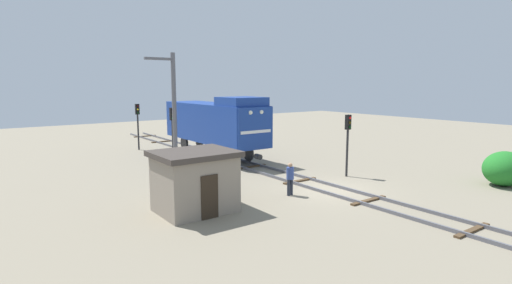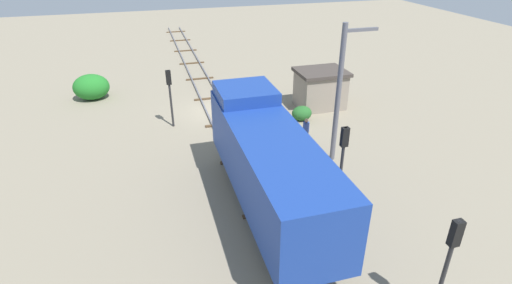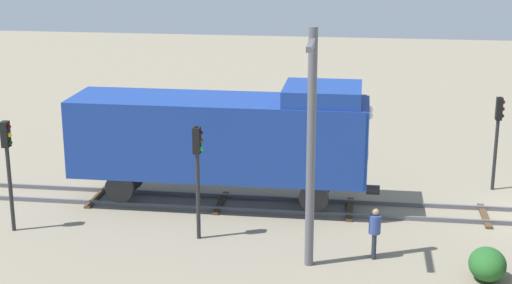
% 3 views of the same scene
% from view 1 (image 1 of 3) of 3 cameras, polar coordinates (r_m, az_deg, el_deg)
% --- Properties ---
extents(ground_plane, '(90.00, 90.00, 0.00)m').
position_cam_1_polar(ground_plane, '(21.94, 10.67, -6.82)').
color(ground_plane, gray).
extents(railway_track, '(2.40, 59.30, 0.16)m').
position_cam_1_polar(railway_track, '(21.92, 10.67, -6.64)').
color(railway_track, '#595960').
rests_on(railway_track, ground).
extents(locomotive, '(2.90, 11.60, 4.60)m').
position_cam_1_polar(locomotive, '(30.94, -5.89, 2.91)').
color(locomotive, navy).
rests_on(locomotive, railway_track).
extents(traffic_signal_near, '(0.32, 0.34, 3.82)m').
position_cam_1_polar(traffic_signal_near, '(24.91, 12.99, 1.18)').
color(traffic_signal_near, '#262628').
rests_on(traffic_signal_near, ground).
extents(traffic_signal_mid, '(0.32, 0.34, 3.95)m').
position_cam_1_polar(traffic_signal_mid, '(29.65, -11.85, 2.51)').
color(traffic_signal_mid, '#262628').
rests_on(traffic_signal_mid, ground).
extents(traffic_signal_far, '(0.32, 0.34, 3.96)m').
position_cam_1_polar(traffic_signal_far, '(35.68, -16.55, 3.32)').
color(traffic_signal_far, '#262628').
rests_on(traffic_signal_far, ground).
extents(worker_near_track, '(0.38, 0.38, 1.70)m').
position_cam_1_polar(worker_near_track, '(20.49, 4.90, -4.92)').
color(worker_near_track, '#262B38').
rests_on(worker_near_track, ground).
extents(worker_by_signal, '(0.38, 0.38, 1.70)m').
position_cam_1_polar(worker_by_signal, '(24.28, -7.64, -2.86)').
color(worker_by_signal, '#262B38').
rests_on(worker_by_signal, ground).
extents(catenary_mast, '(1.94, 0.28, 7.55)m').
position_cam_1_polar(catenary_mast, '(25.32, -11.72, 4.41)').
color(catenary_mast, '#595960').
rests_on(catenary_mast, ground).
extents(relay_hut, '(3.50, 2.90, 2.74)m').
position_cam_1_polar(relay_hut, '(18.08, -8.73, -5.50)').
color(relay_hut, gray).
rests_on(relay_hut, ground).
extents(bush_near, '(1.38, 1.13, 1.00)m').
position_cam_1_polar(bush_near, '(20.96, -5.87, -6.02)').
color(bush_near, '#245D26').
rests_on(bush_near, ground).
extents(bush_mid, '(2.67, 2.18, 1.94)m').
position_cam_1_polar(bush_mid, '(26.38, 31.99, -3.24)').
color(bush_mid, '#217426').
rests_on(bush_mid, ground).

